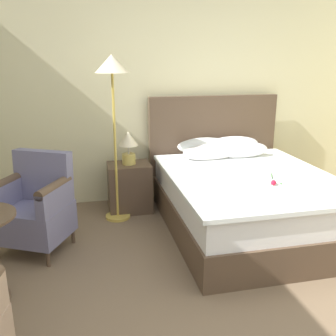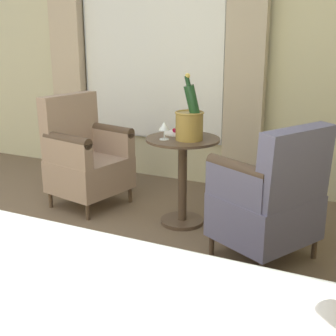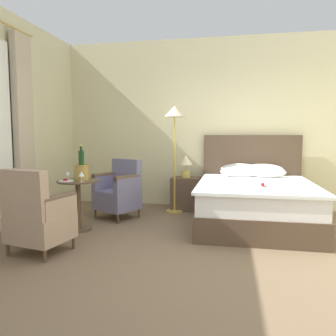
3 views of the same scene
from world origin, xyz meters
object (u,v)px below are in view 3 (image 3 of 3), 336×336
at_px(wine_glass_near_edge, 81,174).
at_px(snack_plate, 66,181).
at_px(armchair_by_window, 119,191).
at_px(armchair_facing_bed, 37,216).
at_px(floor_lamp_brass, 175,123).
at_px(side_table_round, 78,200).
at_px(nightstand, 186,194).
at_px(wine_glass_near_bucket, 68,174).
at_px(bedside_lamp, 186,164).
at_px(champagne_bucket, 82,170).
at_px(bed, 254,199).

distance_m(wine_glass_near_edge, snack_plate, 0.24).
xyz_separation_m(wine_glass_near_edge, snack_plate, (-0.22, -0.00, -0.09)).
distance_m(armchair_by_window, armchair_facing_bed, 1.73).
bearing_deg(armchair_by_window, floor_lamp_brass, 34.63).
bearing_deg(snack_plate, floor_lamp_brass, 49.28).
bearing_deg(side_table_round, nightstand, 49.73).
bearing_deg(floor_lamp_brass, wine_glass_near_bucket, -134.70).
bearing_deg(side_table_round, bedside_lamp, 49.73).
bearing_deg(side_table_round, champagne_bucket, 67.91).
distance_m(bedside_lamp, wine_glass_near_bucket, 2.07).
xyz_separation_m(wine_glass_near_bucket, snack_plate, (0.05, -0.14, -0.08)).
height_order(floor_lamp_brass, wine_glass_near_bucket, floor_lamp_brass).
relative_size(bedside_lamp, wine_glass_near_edge, 2.79).
bearing_deg(wine_glass_near_bucket, side_table_round, -11.32).
relative_size(champagne_bucket, wine_glass_near_bucket, 3.86).
height_order(champagne_bucket, armchair_facing_bed, champagne_bucket).
height_order(side_table_round, wine_glass_near_edge, wine_glass_near_edge).
xyz_separation_m(bed, wine_glass_near_bucket, (-2.56, -0.78, 0.42)).
relative_size(bed, champagne_bucket, 4.36).
height_order(snack_plate, armchair_facing_bed, armchair_facing_bed).
xyz_separation_m(champagne_bucket, armchair_by_window, (0.28, 0.70, -0.41)).
height_order(side_table_round, armchair_by_window, armchair_by_window).
height_order(wine_glass_near_bucket, armchair_by_window, armchair_by_window).
height_order(nightstand, floor_lamp_brass, floor_lamp_brass).
xyz_separation_m(nightstand, floor_lamp_brass, (-0.17, -0.19, 1.23)).
bearing_deg(bed, wine_glass_near_bucket, -163.01).
bearing_deg(champagne_bucket, floor_lamp_brass, 49.02).
xyz_separation_m(side_table_round, wine_glass_near_bucket, (-0.16, 0.03, 0.36)).
relative_size(nightstand, snack_plate, 2.89).
height_order(wine_glass_near_bucket, armchair_facing_bed, armchair_facing_bed).
bearing_deg(bedside_lamp, armchair_facing_bed, -118.15).
bearing_deg(wine_glass_near_edge, nightstand, 54.00).
relative_size(champagne_bucket, wine_glass_near_edge, 3.53).
height_order(bedside_lamp, snack_plate, bedside_lamp).
height_order(bed, nightstand, bed).
distance_m(bedside_lamp, champagne_bucket, 1.92).
distance_m(bed, wine_glass_near_bucket, 2.71).
bearing_deg(floor_lamp_brass, champagne_bucket, -130.98).
relative_size(nightstand, armchair_facing_bed, 0.60).
bearing_deg(bed, snack_plate, -159.86).
distance_m(side_table_round, armchair_by_window, 0.83).
bearing_deg(snack_plate, side_table_round, 43.61).
bearing_deg(armchair_facing_bed, nightstand, 61.85).
height_order(nightstand, side_table_round, side_table_round).
xyz_separation_m(nightstand, armchair_by_window, (-0.97, -0.75, 0.14)).
distance_m(nightstand, armchair_by_window, 1.23).
distance_m(floor_lamp_brass, champagne_bucket, 1.79).
distance_m(nightstand, champagne_bucket, 1.99).
bearing_deg(wine_glass_near_edge, wine_glass_near_bucket, 152.85).
bearing_deg(nightstand, floor_lamp_brass, -130.71).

